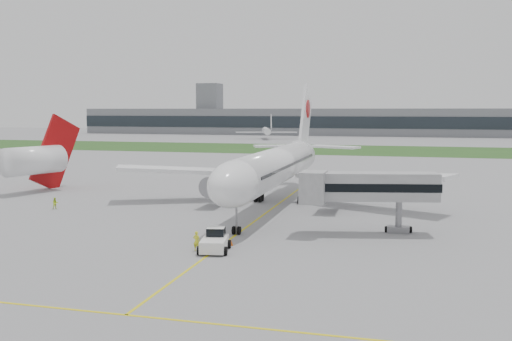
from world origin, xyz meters
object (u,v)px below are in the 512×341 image
(jet_bridge, at_px, (364,187))
(neighbor_aircraft, at_px, (37,159))
(airliner, at_px, (277,165))
(pushback_tug, at_px, (215,241))
(ground_crew_near, at_px, (197,241))

(jet_bridge, height_order, neighbor_aircraft, neighbor_aircraft)
(airliner, height_order, neighbor_aircraft, airliner)
(pushback_tug, relative_size, jet_bridge, 0.31)
(pushback_tug, height_order, ground_crew_near, pushback_tug)
(ground_crew_near, height_order, neighbor_aircraft, neighbor_aircraft)
(ground_crew_near, bearing_deg, jet_bridge, -141.09)
(jet_bridge, relative_size, neighbor_aircraft, 0.88)
(ground_crew_near, bearing_deg, neighbor_aircraft, -37.49)
(airliner, relative_size, neighbor_aircraft, 3.25)
(neighbor_aircraft, bearing_deg, airliner, 13.70)
(ground_crew_near, bearing_deg, pushback_tug, -164.68)
(jet_bridge, bearing_deg, airliner, 117.95)
(ground_crew_near, bearing_deg, airliner, -93.08)
(ground_crew_near, relative_size, neighbor_aircraft, 0.11)
(airliner, bearing_deg, neighbor_aircraft, 176.11)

